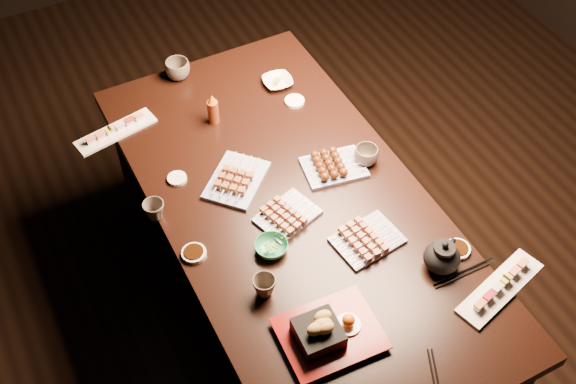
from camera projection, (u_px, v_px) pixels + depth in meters
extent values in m
plane|color=black|center=(339.00, 246.00, 3.35)|extent=(5.00, 5.00, 0.00)
cube|color=black|center=(294.00, 266.00, 2.82)|extent=(1.31, 1.96, 0.75)
imported|color=#2B8356|center=(271.00, 247.00, 2.40)|extent=(0.13, 0.13, 0.03)
imported|color=beige|center=(278.00, 82.00, 2.95)|extent=(0.13, 0.13, 0.03)
imported|color=#51493E|center=(264.00, 286.00, 2.27)|extent=(0.11, 0.11, 0.07)
imported|color=#51493E|center=(366.00, 156.00, 2.65)|extent=(0.10, 0.10, 0.07)
imported|color=#51493E|center=(154.00, 210.00, 2.48)|extent=(0.08, 0.08, 0.07)
imported|color=#51493E|center=(178.00, 70.00, 2.96)|extent=(0.11, 0.11, 0.08)
cylinder|color=maroon|center=(213.00, 109.00, 2.77)|extent=(0.05, 0.05, 0.13)
cylinder|color=white|center=(194.00, 253.00, 2.39)|extent=(0.10, 0.10, 0.01)
cylinder|color=white|center=(295.00, 101.00, 2.88)|extent=(0.08, 0.08, 0.01)
cylinder|color=white|center=(458.00, 249.00, 2.40)|extent=(0.12, 0.12, 0.02)
cylinder|color=white|center=(177.00, 179.00, 2.61)|extent=(0.08, 0.08, 0.01)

